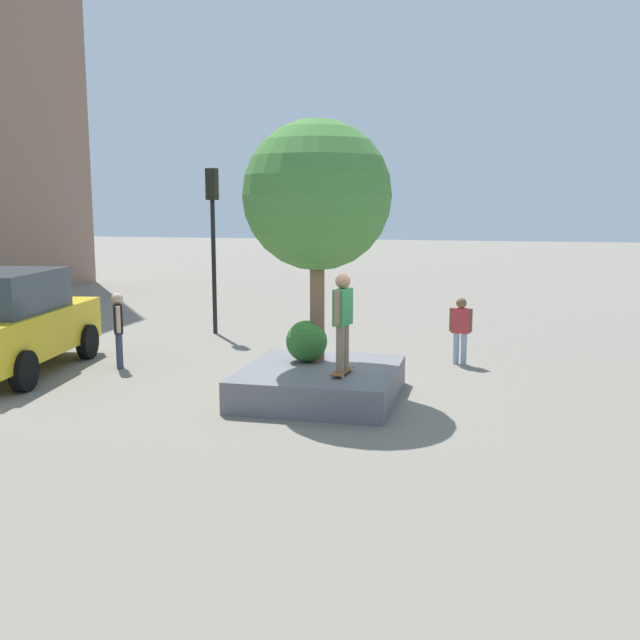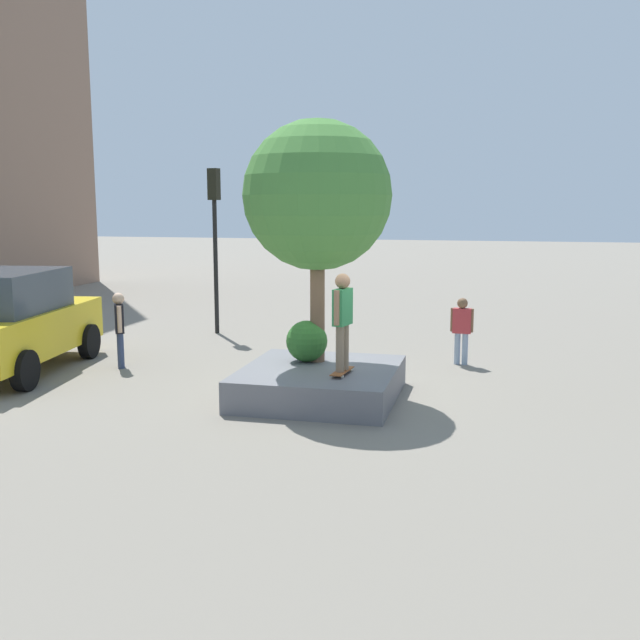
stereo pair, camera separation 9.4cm
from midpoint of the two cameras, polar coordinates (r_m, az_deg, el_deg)
The scene contains 10 objects.
ground_plane at distance 14.09m, azimuth 0.63°, elevation -5.64°, with size 120.00×120.00×0.00m, color gray.
planter_ledge at distance 13.57m, azimuth 0.20°, elevation -4.96°, with size 3.01×2.83×0.58m, color slate.
plaza_tree at distance 13.73m, azimuth -0.01°, elevation 9.71°, with size 2.81×2.81×4.58m.
boxwood_shrub at distance 13.96m, azimuth -0.85°, elevation -1.67°, with size 0.80×0.80×0.80m, color #2D6628.
skateboard at distance 12.97m, azimuth 1.97°, elevation -4.06°, with size 0.82×0.29×0.07m.
skateboarder at distance 12.78m, azimuth 1.99°, elevation 0.40°, with size 0.58×0.29×1.74m.
taxi_cab at distance 16.74m, azimuth -22.92°, elevation -0.09°, with size 4.98×2.75×2.21m.
traffic_light_corner at distance 20.26m, azimuth -8.13°, elevation 7.63°, with size 0.36×0.32×4.54m.
pedestrian_crossing at distance 16.53m, azimuth -15.33°, elevation -0.35°, with size 0.50×0.39×1.67m.
passerby_with_bag at distance 16.57m, azimuth 11.24°, elevation -0.48°, with size 0.23×0.51×1.52m.
Camera 2 is at (-13.26, -3.11, 3.59)m, focal length 40.71 mm.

